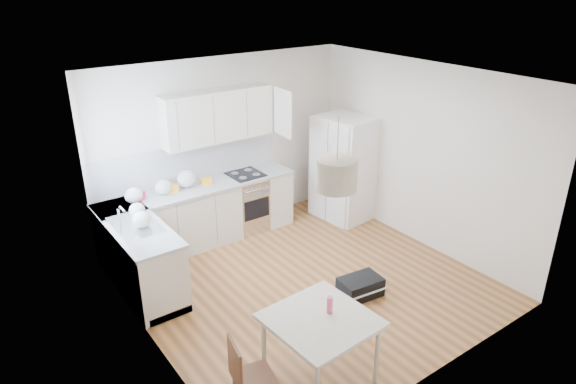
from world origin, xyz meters
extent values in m
plane|color=brown|center=(0.00, 0.00, 0.00)|extent=(4.20, 4.20, 0.00)
plane|color=white|center=(0.00, 0.00, 2.70)|extent=(4.20, 4.20, 0.00)
plane|color=silver|center=(0.00, 2.10, 1.35)|extent=(4.20, 0.00, 4.20)
plane|color=silver|center=(-2.10, 0.00, 1.35)|extent=(0.00, 4.20, 4.20)
plane|color=silver|center=(2.10, 0.00, 1.35)|extent=(0.00, 4.20, 4.20)
cube|color=#BFE0F9|center=(-2.09, 1.15, 1.75)|extent=(0.02, 1.00, 1.00)
cube|color=silver|center=(-0.60, 1.80, 0.44)|extent=(3.00, 0.60, 0.88)
cube|color=silver|center=(-1.80, 1.20, 0.44)|extent=(0.60, 1.80, 0.88)
cube|color=#A9ABAE|center=(-0.60, 1.80, 0.90)|extent=(3.02, 0.64, 0.04)
cube|color=#A9ABAE|center=(-1.80, 1.20, 0.90)|extent=(0.64, 1.82, 0.04)
cube|color=silver|center=(-0.60, 2.09, 1.21)|extent=(3.00, 0.01, 0.58)
cube|color=silver|center=(-2.09, 1.20, 1.21)|extent=(0.01, 1.80, 0.58)
cube|color=silver|center=(-0.15, 1.94, 1.88)|extent=(1.70, 0.32, 0.75)
cube|color=beige|center=(-0.96, -1.47, 0.72)|extent=(0.99, 0.99, 0.04)
cylinder|color=silver|center=(-0.54, -1.85, 0.35)|extent=(0.05, 0.05, 0.70)
cylinder|color=silver|center=(-1.38, -1.10, 0.35)|extent=(0.05, 0.05, 0.70)
cylinder|color=silver|center=(-0.59, -1.05, 0.35)|extent=(0.05, 0.05, 0.70)
cylinder|color=#ED4187|center=(-0.83, -1.45, 0.85)|extent=(0.07, 0.07, 0.21)
cube|color=black|center=(0.38, -0.64, 0.12)|extent=(0.57, 0.41, 0.24)
cylinder|color=#C2B795|center=(-0.80, -1.43, 2.18)|extent=(0.41, 0.41, 0.28)
ellipsoid|color=white|center=(-1.57, 1.79, 1.03)|extent=(0.25, 0.21, 0.22)
ellipsoid|color=white|center=(-1.13, 1.82, 1.03)|extent=(0.24, 0.20, 0.22)
ellipsoid|color=white|center=(-0.74, 1.88, 1.05)|extent=(0.28, 0.24, 0.26)
ellipsoid|color=white|center=(-1.68, 1.36, 1.01)|extent=(0.20, 0.17, 0.18)
ellipsoid|color=white|center=(-1.75, 1.03, 1.02)|extent=(0.23, 0.20, 0.21)
cube|color=orange|center=(-0.48, 1.80, 0.97)|extent=(0.16, 0.12, 0.10)
cube|color=orange|center=(-1.01, 1.82, 0.98)|extent=(0.18, 0.12, 0.11)
cube|color=red|center=(-1.48, 1.84, 0.98)|extent=(0.19, 0.18, 0.11)
camera|label=1|loc=(-3.58, -4.56, 3.82)|focal=32.00mm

